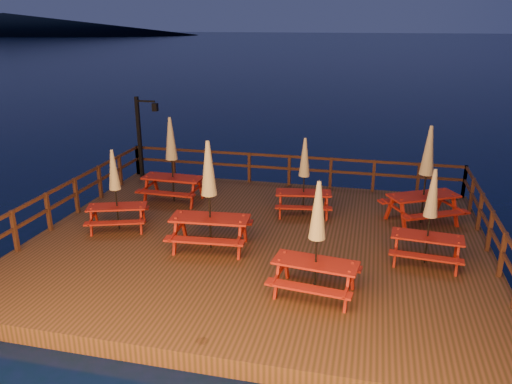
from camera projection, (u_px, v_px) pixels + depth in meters
ground at (258, 253)px, 13.54m from camera, size 500.00×500.00×0.00m
deck at (258, 246)px, 13.48m from camera, size 12.00×10.00×0.40m
deck_piles at (258, 263)px, 13.64m from camera, size 11.44×9.44×1.40m
railing at (272, 192)px, 14.80m from camera, size 11.80×9.75×1.10m
lamp_post at (143, 130)px, 18.18m from camera, size 0.85×0.18×3.00m
headland_left at (5, 24)px, 221.64m from camera, size 180.00×84.00×9.00m
picnic_table_0 at (172, 159)px, 15.80m from camera, size 1.97×1.63×2.76m
picnic_table_1 at (430, 216)px, 11.73m from camera, size 1.78×1.51×2.38m
picnic_table_2 at (426, 174)px, 14.05m from camera, size 2.55×2.41×2.87m
picnic_table_3 at (209, 194)px, 12.45m from camera, size 2.11×1.79×2.84m
picnic_table_4 at (304, 175)px, 14.78m from camera, size 1.84×1.60×2.37m
picnic_table_5 at (317, 238)px, 10.33m from camera, size 1.95×1.67×2.55m
picnic_table_6 at (115, 189)px, 13.72m from camera, size 1.95×1.78×2.30m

